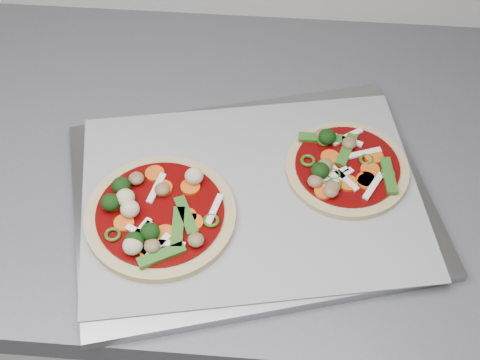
{
  "coord_description": "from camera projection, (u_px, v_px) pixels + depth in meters",
  "views": [
    {
      "loc": [
        -0.25,
        0.69,
        1.6
      ],
      "look_at": [
        -0.29,
        1.23,
        0.93
      ],
      "focal_mm": 50.0,
      "sensor_mm": 36.0,
      "label": 1
    }
  ],
  "objects": [
    {
      "name": "countertop",
      "position": [
        455.0,
        174.0,
        0.92
      ],
      "size": [
        3.6,
        0.6,
        0.04
      ],
      "primitive_type": "cube",
      "color": "#5B5B62",
      "rests_on": "base_cabinet"
    },
    {
      "name": "base_cabinet",
      "position": [
        396.0,
        323.0,
        1.27
      ],
      "size": [
        3.6,
        0.6,
        0.86
      ],
      "primitive_type": "cube",
      "color": "silver",
      "rests_on": "ground"
    },
    {
      "name": "pizza_right",
      "position": [
        344.0,
        167.0,
        0.87
      ],
      "size": [
        0.2,
        0.2,
        0.03
      ],
      "rotation": [
        0.0,
        0.0,
        0.29
      ],
      "color": "tan",
      "rests_on": "parchment"
    },
    {
      "name": "pizza_left",
      "position": [
        157.0,
        214.0,
        0.82
      ],
      "size": [
        0.25,
        0.25,
        0.03
      ],
      "rotation": [
        0.0,
        0.0,
        0.39
      ],
      "color": "tan",
      "rests_on": "parchment"
    },
    {
      "name": "parchment",
      "position": [
        251.0,
        194.0,
        0.86
      ],
      "size": [
        0.48,
        0.39,
        0.0
      ],
      "primitive_type": "cube",
      "rotation": [
        0.0,
        0.0,
        0.2
      ],
      "color": "gray",
      "rests_on": "baking_tray"
    },
    {
      "name": "baking_tray",
      "position": [
        251.0,
        198.0,
        0.86
      ],
      "size": [
        0.52,
        0.44,
        0.01
      ],
      "primitive_type": "cube",
      "rotation": [
        0.0,
        0.0,
        0.28
      ],
      "color": "gray",
      "rests_on": "countertop"
    }
  ]
}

